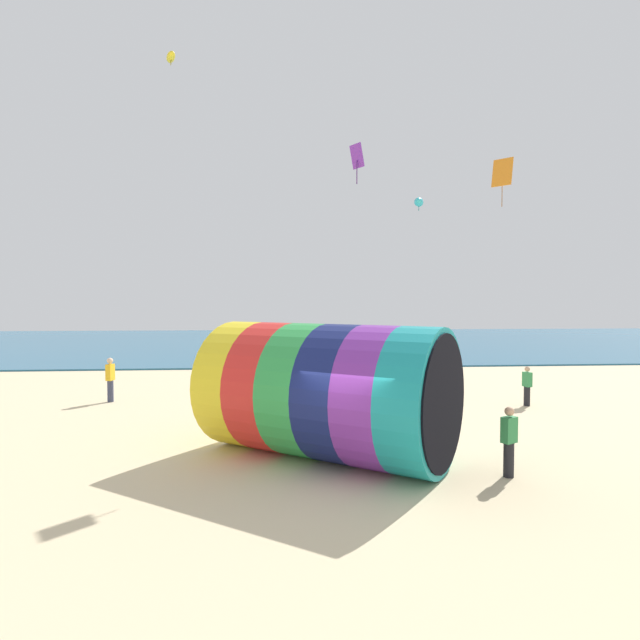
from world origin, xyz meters
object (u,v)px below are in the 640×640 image
kite_handler (509,441)px  kite_yellow_parafoil (171,57)px  kite_orange_diamond (502,173)px  kite_purple_diamond (357,157)px  bystander_mid_beach (248,374)px  bystander_far_left (110,379)px  bystander_near_water (527,386)px  giant_inflatable_tube (327,391)px  kite_cyan_parafoil (419,202)px

kite_handler → kite_yellow_parafoil: (-10.60, 13.90, 15.10)m
kite_orange_diamond → kite_purple_diamond: bearing=-142.4°
kite_handler → kite_yellow_parafoil: kite_yellow_parafoil is taller
kite_orange_diamond → bystander_mid_beach: bearing=179.9°
kite_purple_diamond → bystander_far_left: kite_purple_diamond is taller
kite_handler → bystander_far_left: size_ratio=0.92×
bystander_near_water → bystander_far_left: 16.74m
kite_handler → bystander_mid_beach: 12.82m
giant_inflatable_tube → kite_yellow_parafoil: kite_yellow_parafoil is taller
giant_inflatable_tube → kite_cyan_parafoil: 14.63m
kite_handler → kite_purple_diamond: size_ratio=1.30×
kite_purple_diamond → kite_orange_diamond: (7.50, 5.78, 1.11)m
giant_inflatable_tube → kite_orange_diamond: size_ratio=3.27×
kite_purple_diamond → kite_yellow_parafoil: 13.75m
kite_cyan_parafoil → bystander_mid_beach: bearing=-164.4°
kite_orange_diamond → bystander_far_left: kite_orange_diamond is taller
kite_yellow_parafoil → kite_cyan_parafoil: bearing=-3.4°
kite_orange_diamond → bystander_near_water: 9.68m
bystander_mid_beach → kite_orange_diamond: bearing=-0.1°
kite_purple_diamond → kite_orange_diamond: size_ratio=0.58×
kite_orange_diamond → bystander_far_left: (-16.95, -1.16, -8.98)m
kite_purple_diamond → bystander_mid_beach: (-3.95, 5.80, -7.88)m
kite_handler → kite_cyan_parafoil: size_ratio=1.26×
kite_cyan_parafoil → bystander_far_left: 16.33m
giant_inflatable_tube → kite_yellow_parafoil: (-6.48, 12.12, 14.18)m
kite_cyan_parafoil → bystander_far_left: size_ratio=0.73×
kite_purple_diamond → bystander_mid_beach: size_ratio=0.71×
kite_cyan_parafoil → bystander_near_water: 10.32m
giant_inflatable_tube → kite_purple_diamond: bearing=68.7°
bystander_near_water → giant_inflatable_tube: bearing=-145.3°
giant_inflatable_tube → kite_purple_diamond: size_ratio=5.61×
kite_orange_diamond → bystander_far_left: bearing=-176.1°
bystander_near_water → bystander_far_left: size_ratio=0.86×
kite_handler → bystander_far_left: (-12.28, 9.70, 0.09)m
kite_handler → bystander_far_left: 15.65m
kite_yellow_parafoil → bystander_far_left: bearing=-111.8°
kite_handler → kite_purple_diamond: kite_purple_diamond is taller
kite_yellow_parafoil → kite_handler: bearing=-52.7°
giant_inflatable_tube → bystander_near_water: bearing=34.7°
kite_yellow_parafoil → bystander_mid_beach: bearing=-38.4°
kite_yellow_parafoil → bystander_far_left: (-1.68, -4.20, -15.00)m
bystander_near_water → kite_purple_diamond: bearing=-160.3°
kite_handler → bystander_mid_beach: bearing=121.9°
kite_orange_diamond → kite_cyan_parafoil: kite_orange_diamond is taller
bystander_mid_beach → kite_handler: bearing=-58.1°
bystander_near_water → bystander_mid_beach: bearing=163.8°
bystander_mid_beach → bystander_far_left: bystander_far_left is taller
giant_inflatable_tube → kite_handler: size_ratio=4.32×
kite_cyan_parafoil → kite_purple_diamond: bearing=-118.1°
bystander_mid_beach → kite_cyan_parafoil: bearing=15.6°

